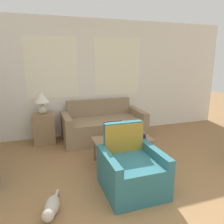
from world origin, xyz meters
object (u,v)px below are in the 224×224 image
at_px(armchair, 131,170).
at_px(table_lamp, 42,100).
at_px(laptop, 115,134).
at_px(cat_black, 51,208).
at_px(coffee_table, 122,141).
at_px(cup_navy, 143,137).
at_px(couch, 103,126).
at_px(book_red, 138,134).

distance_m(armchair, table_lamp, 2.49).
relative_size(laptop, cat_black, 0.54).
bearing_deg(armchair, coffee_table, 76.68).
xyz_separation_m(laptop, cat_black, (-1.14, -1.06, -0.39)).
distance_m(armchair, coffee_table, 0.81).
height_order(laptop, cup_navy, laptop).
height_order(table_lamp, cat_black, table_lamp).
xyz_separation_m(couch, book_red, (0.29, -1.17, 0.17)).
xyz_separation_m(cup_navy, book_red, (0.00, 0.21, -0.03)).
height_order(couch, laptop, couch).
relative_size(couch, cup_navy, 17.79).
bearing_deg(table_lamp, armchair, -64.08).
distance_m(couch, table_lamp, 1.42).
relative_size(table_lamp, coffee_table, 0.46).
distance_m(cup_navy, book_red, 0.21).
distance_m(armchair, book_red, 0.99).
relative_size(coffee_table, cat_black, 1.57).
bearing_deg(book_red, laptop, 177.34).
bearing_deg(armchair, cat_black, -169.46).
height_order(couch, table_lamp, table_lamp).
bearing_deg(book_red, couch, 103.84).
distance_m(couch, laptop, 1.18).
distance_m(table_lamp, book_red, 2.09).
bearing_deg(couch, armchair, -95.83).
xyz_separation_m(table_lamp, laptop, (1.13, -1.30, -0.44)).
height_order(table_lamp, coffee_table, table_lamp).
bearing_deg(coffee_table, cup_navy, -26.05).
bearing_deg(cat_black, couch, 164.70).
distance_m(armchair, laptop, 0.89).
bearing_deg(cat_black, armchair, 115.06).
distance_m(book_red, cat_black, 1.91).
relative_size(coffee_table, book_red, 4.03).
relative_size(book_red, cat_black, 0.39).
relative_size(table_lamp, laptop, 1.36).
bearing_deg(table_lamp, cup_navy, -44.68).
xyz_separation_m(table_lamp, cup_navy, (1.54, -1.53, -0.45)).
relative_size(laptop, book_red, 1.38).
bearing_deg(coffee_table, couch, 89.08).
height_order(coffee_table, cup_navy, cup_navy).
relative_size(armchair, cat_black, 1.37).
xyz_separation_m(cup_navy, cat_black, (-1.55, -0.83, -0.38)).
distance_m(couch, armchair, 2.03).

